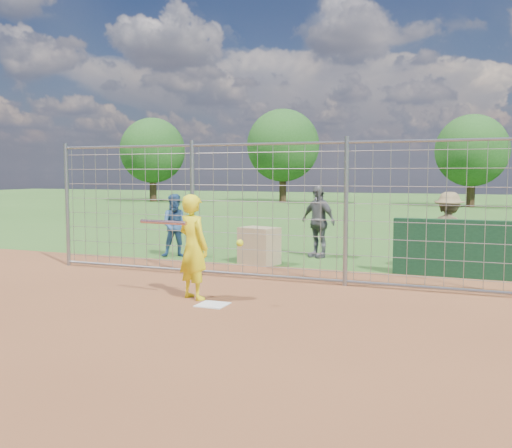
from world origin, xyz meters
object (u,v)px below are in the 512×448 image
at_px(batter, 193,247).
at_px(bystander_c, 448,232).
at_px(bystander_a, 176,226).
at_px(bystander_b, 318,221).
at_px(equipment_bin, 259,246).

relative_size(batter, bystander_c, 1.03).
height_order(bystander_a, bystander_c, bystander_c).
bearing_deg(bystander_a, batter, -83.61).
xyz_separation_m(bystander_a, bystander_c, (6.06, 0.22, 0.06)).
distance_m(bystander_a, bystander_b, 3.33).
height_order(batter, bystander_a, batter).
bearing_deg(bystander_b, equipment_bin, -94.44).
bearing_deg(bystander_b, bystander_c, 9.12).
xyz_separation_m(bystander_b, bystander_c, (2.96, -1.00, -0.05)).
bearing_deg(bystander_b, bystander_a, -130.81).
bearing_deg(batter, bystander_b, -73.33).
distance_m(batter, bystander_c, 5.41).
relative_size(batter, bystander_b, 0.97).
height_order(bystander_b, bystander_c, bystander_b).
relative_size(batter, equipment_bin, 2.06).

